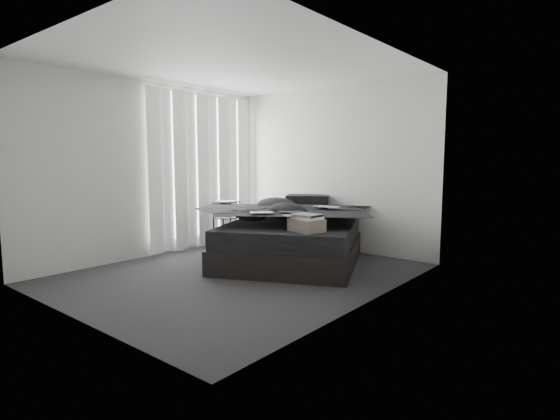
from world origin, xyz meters
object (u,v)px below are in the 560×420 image
Objects in this scene: side_stand at (227,225)px; box_lower at (307,264)px; bed at (294,250)px; laptop at (325,202)px.

side_stand is 1.78× the size of box_lower.
side_stand is at bearing 153.33° from bed.
box_lower is at bearing -66.77° from bed.
bed reaches higher than box_lower.
side_stand is 2.22m from box_lower.
laptop is 1.14m from box_lower.
box_lower is at bearing -76.93° from laptop.
side_stand is at bearing 162.62° from box_lower.
bed is 0.83m from laptop.
laptop is (0.37, 0.23, 0.70)m from bed.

